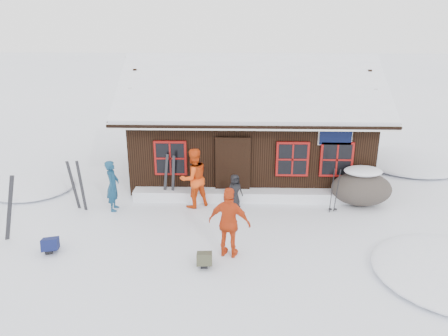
{
  "coord_description": "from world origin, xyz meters",
  "views": [
    {
      "loc": [
        0.99,
        -10.81,
        5.7
      ],
      "look_at": [
        0.64,
        1.66,
        1.3
      ],
      "focal_mm": 35.0,
      "sensor_mm": 36.0,
      "label": 1
    }
  ],
  "objects_px": {
    "ski_poles": "(334,191)",
    "skier_orange_right": "(229,223)",
    "skier_orange_left": "(194,178)",
    "backpack_blue": "(51,246)",
    "skier_crouched": "(235,191)",
    "boulder": "(361,188)",
    "backpack_olive": "(205,261)",
    "ski_pair_left": "(3,210)",
    "skier_teal": "(113,186)"
  },
  "relations": [
    {
      "from": "boulder",
      "to": "ski_poles",
      "type": "height_order",
      "value": "ski_poles"
    },
    {
      "from": "skier_orange_left",
      "to": "boulder",
      "type": "relative_size",
      "value": 1.0
    },
    {
      "from": "skier_orange_right",
      "to": "backpack_blue",
      "type": "relative_size",
      "value": 3.49
    },
    {
      "from": "boulder",
      "to": "ski_poles",
      "type": "bearing_deg",
      "value": -148.03
    },
    {
      "from": "ski_poles",
      "to": "skier_orange_right",
      "type": "bearing_deg",
      "value": -139.52
    },
    {
      "from": "skier_orange_left",
      "to": "backpack_blue",
      "type": "height_order",
      "value": "skier_orange_left"
    },
    {
      "from": "boulder",
      "to": "backpack_olive",
      "type": "distance_m",
      "value": 6.03
    },
    {
      "from": "boulder",
      "to": "backpack_blue",
      "type": "distance_m",
      "value": 9.23
    },
    {
      "from": "skier_teal",
      "to": "backpack_blue",
      "type": "height_order",
      "value": "skier_teal"
    },
    {
      "from": "backpack_blue",
      "to": "skier_crouched",
      "type": "bearing_deg",
      "value": 15.6
    },
    {
      "from": "skier_orange_right",
      "to": "boulder",
      "type": "bearing_deg",
      "value": -125.48
    },
    {
      "from": "skier_crouched",
      "to": "skier_orange_left",
      "type": "bearing_deg",
      "value": 148.66
    },
    {
      "from": "backpack_olive",
      "to": "skier_teal",
      "type": "bearing_deg",
      "value": 130.48
    },
    {
      "from": "skier_orange_right",
      "to": "backpack_olive",
      "type": "xyz_separation_m",
      "value": [
        -0.59,
        -0.49,
        -0.77
      ]
    },
    {
      "from": "skier_orange_right",
      "to": "skier_crouched",
      "type": "bearing_deg",
      "value": -76.34
    },
    {
      "from": "skier_crouched",
      "to": "ski_poles",
      "type": "height_order",
      "value": "ski_poles"
    },
    {
      "from": "skier_teal",
      "to": "skier_orange_left",
      "type": "height_order",
      "value": "skier_orange_left"
    },
    {
      "from": "skier_crouched",
      "to": "ski_poles",
      "type": "xyz_separation_m",
      "value": [
        3.0,
        -0.28,
        0.14
      ]
    },
    {
      "from": "ski_pair_left",
      "to": "skier_orange_left",
      "type": "bearing_deg",
      "value": -7.92
    },
    {
      "from": "skier_orange_right",
      "to": "ski_poles",
      "type": "bearing_deg",
      "value": -123.61
    },
    {
      "from": "skier_orange_right",
      "to": "skier_crouched",
      "type": "height_order",
      "value": "skier_orange_right"
    },
    {
      "from": "boulder",
      "to": "backpack_olive",
      "type": "bearing_deg",
      "value": -141.21
    },
    {
      "from": "boulder",
      "to": "ski_poles",
      "type": "relative_size",
      "value": 1.32
    },
    {
      "from": "boulder",
      "to": "ski_pair_left",
      "type": "bearing_deg",
      "value": -165.04
    },
    {
      "from": "boulder",
      "to": "backpack_blue",
      "type": "height_order",
      "value": "boulder"
    },
    {
      "from": "skier_teal",
      "to": "ski_poles",
      "type": "xyz_separation_m",
      "value": [
        6.71,
        0.03,
        -0.12
      ]
    },
    {
      "from": "boulder",
      "to": "ski_poles",
      "type": "distance_m",
      "value": 1.16
    },
    {
      "from": "skier_orange_left",
      "to": "backpack_blue",
      "type": "relative_size",
      "value": 3.63
    },
    {
      "from": "skier_teal",
      "to": "backpack_blue",
      "type": "relative_size",
      "value": 3.06
    },
    {
      "from": "skier_orange_left",
      "to": "backpack_blue",
      "type": "xyz_separation_m",
      "value": [
        -3.38,
        -2.88,
        -0.8
      ]
    },
    {
      "from": "skier_orange_left",
      "to": "boulder",
      "type": "xyz_separation_m",
      "value": [
        5.26,
        0.32,
        -0.38
      ]
    },
    {
      "from": "skier_orange_left",
      "to": "backpack_olive",
      "type": "relative_size",
      "value": 3.87
    },
    {
      "from": "skier_teal",
      "to": "skier_orange_left",
      "type": "relative_size",
      "value": 0.84
    },
    {
      "from": "skier_orange_left",
      "to": "skier_crouched",
      "type": "xyz_separation_m",
      "value": [
        1.27,
        -0.01,
        -0.41
      ]
    },
    {
      "from": "skier_orange_left",
      "to": "backpack_olive",
      "type": "bearing_deg",
      "value": 66.05
    },
    {
      "from": "skier_orange_left",
      "to": "ski_poles",
      "type": "distance_m",
      "value": 4.29
    },
    {
      "from": "ski_poles",
      "to": "backpack_olive",
      "type": "height_order",
      "value": "ski_poles"
    },
    {
      "from": "skier_crouched",
      "to": "backpack_olive",
      "type": "height_order",
      "value": "skier_crouched"
    },
    {
      "from": "skier_teal",
      "to": "backpack_olive",
      "type": "height_order",
      "value": "skier_teal"
    },
    {
      "from": "skier_teal",
      "to": "ski_pair_left",
      "type": "height_order",
      "value": "ski_pair_left"
    },
    {
      "from": "skier_crouched",
      "to": "ski_pair_left",
      "type": "xyz_separation_m",
      "value": [
        -6.03,
        -2.35,
        0.36
      ]
    },
    {
      "from": "backpack_olive",
      "to": "ski_poles",
      "type": "bearing_deg",
      "value": 37.0
    },
    {
      "from": "ski_pair_left",
      "to": "ski_poles",
      "type": "height_order",
      "value": "ski_pair_left"
    },
    {
      "from": "skier_teal",
      "to": "skier_orange_right",
      "type": "distance_m",
      "value": 4.45
    },
    {
      "from": "skier_crouched",
      "to": "backpack_blue",
      "type": "xyz_separation_m",
      "value": [
        -4.65,
        -2.88,
        -0.39
      ]
    },
    {
      "from": "boulder",
      "to": "ski_pair_left",
      "type": "xyz_separation_m",
      "value": [
        -10.01,
        -2.68,
        0.34
      ]
    },
    {
      "from": "skier_orange_left",
      "to": "ski_pair_left",
      "type": "distance_m",
      "value": 5.31
    },
    {
      "from": "backpack_olive",
      "to": "skier_crouched",
      "type": "bearing_deg",
      "value": 75.08
    },
    {
      "from": "boulder",
      "to": "ski_pair_left",
      "type": "distance_m",
      "value": 10.37
    },
    {
      "from": "ski_pair_left",
      "to": "skier_orange_right",
      "type": "bearing_deg",
      "value": -40.06
    }
  ]
}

